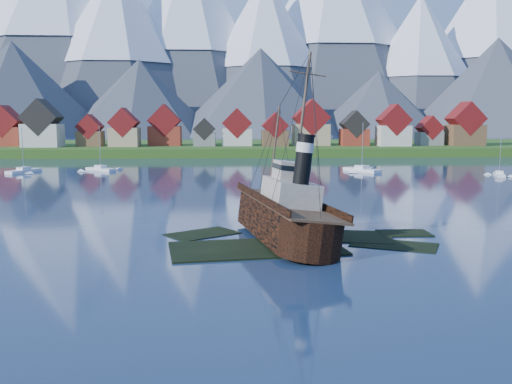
{
  "coord_description": "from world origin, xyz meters",
  "views": [
    {
      "loc": [
        -6.14,
        -60.49,
        13.84
      ],
      "look_at": [
        -2.62,
        6.0,
        5.0
      ],
      "focal_mm": 40.0,
      "sensor_mm": 36.0,
      "label": 1
    }
  ],
  "objects_px": {
    "tugboat_wreck": "(280,213)",
    "sailboat_c": "(101,170)",
    "sailboat_d": "(499,175)",
    "sailboat_f": "(24,171)",
    "sailboat_e": "(362,170)"
  },
  "relations": [
    {
      "from": "tugboat_wreck",
      "to": "sailboat_d",
      "type": "height_order",
      "value": "tugboat_wreck"
    },
    {
      "from": "sailboat_c",
      "to": "sailboat_e",
      "type": "xyz_separation_m",
      "value": [
        66.6,
        -5.51,
        0.01
      ]
    },
    {
      "from": "tugboat_wreck",
      "to": "sailboat_c",
      "type": "relative_size",
      "value": 2.32
    },
    {
      "from": "tugboat_wreck",
      "to": "sailboat_e",
      "type": "relative_size",
      "value": 2.14
    },
    {
      "from": "sailboat_d",
      "to": "sailboat_e",
      "type": "bearing_deg",
      "value": 175.42
    },
    {
      "from": "sailboat_f",
      "to": "sailboat_e",
      "type": "bearing_deg",
      "value": 25.19
    },
    {
      "from": "sailboat_f",
      "to": "sailboat_d",
      "type": "bearing_deg",
      "value": 19.23
    },
    {
      "from": "sailboat_d",
      "to": "sailboat_f",
      "type": "relative_size",
      "value": 0.88
    },
    {
      "from": "tugboat_wreck",
      "to": "sailboat_f",
      "type": "xyz_separation_m",
      "value": [
        -56.56,
        79.22,
        -2.51
      ]
    },
    {
      "from": "sailboat_c",
      "to": "sailboat_f",
      "type": "distance_m",
      "value": 18.47
    },
    {
      "from": "sailboat_c",
      "to": "sailboat_f",
      "type": "bearing_deg",
      "value": 139.82
    },
    {
      "from": "tugboat_wreck",
      "to": "sailboat_f",
      "type": "relative_size",
      "value": 2.38
    },
    {
      "from": "tugboat_wreck",
      "to": "sailboat_e",
      "type": "xyz_separation_m",
      "value": [
        28.15,
        77.32,
        -2.49
      ]
    },
    {
      "from": "tugboat_wreck",
      "to": "sailboat_e",
      "type": "bearing_deg",
      "value": 59.51
    },
    {
      "from": "tugboat_wreck",
      "to": "sailboat_c",
      "type": "bearing_deg",
      "value": 104.41
    }
  ]
}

